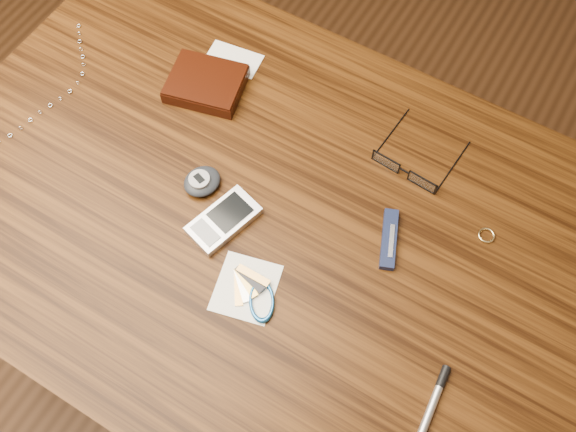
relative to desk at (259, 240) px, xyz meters
The scene contains 10 objects.
ground 0.65m from the desk, ahead, with size 3.80×3.80×0.00m, color #472814.
desk is the anchor object (origin of this frame).
wallet_and_card 0.26m from the desk, 141.37° to the left, with size 0.13×0.16×0.03m.
eyeglasses 0.25m from the desk, 46.44° to the left, with size 0.12×0.12×0.02m.
gold_ring 0.34m from the desk, 23.44° to the left, with size 0.02×0.02×0.00m, color #E4C377.
pda_phone 0.12m from the desk, 125.37° to the right, with size 0.08×0.11×0.02m.
pedometer 0.14m from the desk, behind, with size 0.06×0.07×0.02m.
notepad_keys 0.17m from the desk, 59.43° to the right, with size 0.11×0.11×0.01m.
pocket_knife 0.22m from the desk, 15.95° to the left, with size 0.05×0.09×0.01m.
silver_pen 0.37m from the desk, 20.50° to the right, with size 0.02×0.13×0.01m.
Camera 1 is at (0.26, -0.34, 1.57)m, focal length 40.00 mm.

